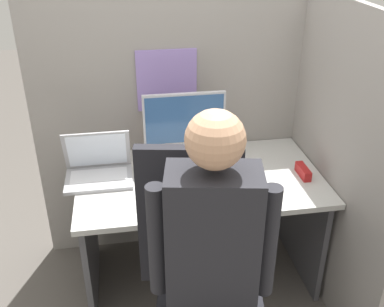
# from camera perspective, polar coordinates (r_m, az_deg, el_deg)

# --- Properties ---
(cubicle_panel_back) EXTENTS (1.82, 0.05, 1.63)m
(cubicle_panel_back) POSITION_cam_1_polar(r_m,az_deg,el_deg) (2.74, -0.48, 3.36)
(cubicle_panel_back) COLOR gray
(cubicle_panel_back) RESTS_ON ground
(cubicle_panel_right) EXTENTS (0.04, 1.41, 1.63)m
(cubicle_panel_right) POSITION_cam_1_polar(r_m,az_deg,el_deg) (2.53, 16.84, -0.26)
(cubicle_panel_right) COLOR gray
(cubicle_panel_right) RESTS_ON ground
(desk) EXTENTS (1.32, 0.76, 0.70)m
(desk) POSITION_cam_1_polar(r_m,az_deg,el_deg) (2.54, 0.99, -6.42)
(desk) COLOR #B7B7B2
(desk) RESTS_ON ground
(paper_box) EXTENTS (0.33, 0.25, 0.06)m
(paper_box) POSITION_cam_1_polar(r_m,az_deg,el_deg) (2.59, -0.92, -0.36)
(paper_box) COLOR orange
(paper_box) RESTS_ON desk
(monitor) EXTENTS (0.46, 0.20, 0.36)m
(monitor) POSITION_cam_1_polar(r_m,az_deg,el_deg) (2.50, -0.97, 3.90)
(monitor) COLOR #B2B2B7
(monitor) RESTS_ON paper_box
(laptop) EXTENTS (0.35, 0.26, 0.26)m
(laptop) POSITION_cam_1_polar(r_m,az_deg,el_deg) (2.46, -11.80, -2.03)
(laptop) COLOR #99999E
(laptop) RESTS_ON desk
(mouse) EXTENTS (0.06, 0.05, 0.03)m
(mouse) POSITION_cam_1_polar(r_m,az_deg,el_deg) (2.27, -4.83, -5.33)
(mouse) COLOR gray
(mouse) RESTS_ON desk
(stapler) EXTENTS (0.04, 0.14, 0.05)m
(stapler) POSITION_cam_1_polar(r_m,az_deg,el_deg) (2.51, 13.93, -2.22)
(stapler) COLOR #A31919
(stapler) RESTS_ON desk
(carrot_toy) EXTENTS (0.04, 0.16, 0.04)m
(carrot_toy) POSITION_cam_1_polar(r_m,az_deg,el_deg) (2.27, 2.64, -5.20)
(carrot_toy) COLOR orange
(carrot_toy) RESTS_ON desk
(office_chair) EXTENTS (0.55, 0.60, 1.16)m
(office_chair) POSITION_cam_1_polar(r_m,az_deg,el_deg) (1.98, 1.08, -16.10)
(office_chair) COLOR black
(office_chair) RESTS_ON ground
(person) EXTENTS (0.47, 0.45, 1.42)m
(person) POSITION_cam_1_polar(r_m,az_deg,el_deg) (1.70, 3.16, -13.86)
(person) COLOR black
(person) RESTS_ON ground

